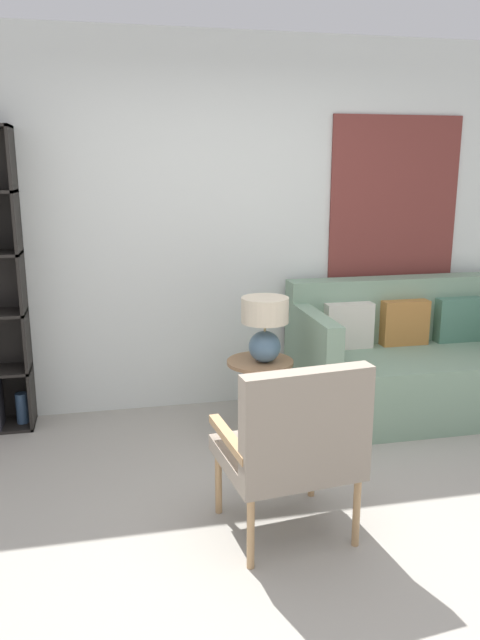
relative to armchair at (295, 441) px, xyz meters
The scene contains 6 objects.
ground_plane 0.54m from the armchair, 108.33° to the right, with size 14.00×14.00×0.00m, color #9E998E.
wall_back 2.10m from the armchair, 89.88° to the left, with size 6.40×0.08×2.70m.
armchair is the anchor object (origin of this frame).
couch 2.00m from the armchair, 47.07° to the left, with size 1.74×0.93×0.96m.
side_table 1.25m from the armchair, 83.55° to the left, with size 0.44×0.44×0.53m.
table_lamp 1.24m from the armchair, 82.38° to the left, with size 0.31×0.31×0.43m.
Camera 1 is at (-0.80, -2.51, 1.79)m, focal length 35.00 mm.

